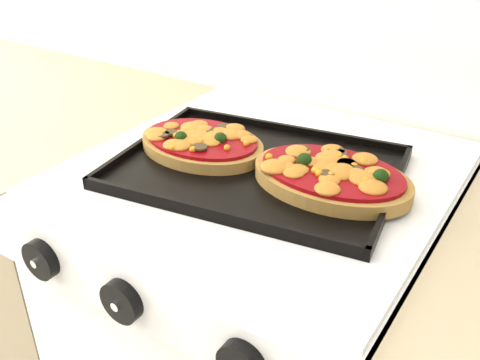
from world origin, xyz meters
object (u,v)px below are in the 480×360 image
Objects in this scene: stove at (260,359)px; pizza_right at (331,175)px; baking_tray at (257,166)px; pizza_left at (202,142)px.

stove is 3.65× the size of pizza_right.
baking_tray is at bearing -174.36° from pizza_right.
pizza_right is at bearing 2.59° from pizza_left.
baking_tray is at bearing -88.64° from stove.
pizza_left is 0.91× the size of pizza_right.
baking_tray reaches higher than stove.
baking_tray is 1.77× the size of pizza_right.
pizza_left reaches higher than stove.
pizza_left is 0.24m from pizza_right.
pizza_right reaches higher than pizza_left.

